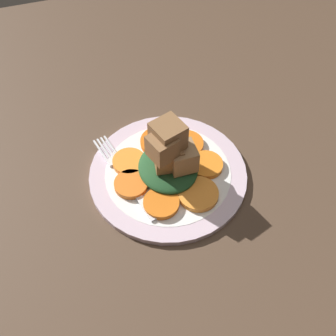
% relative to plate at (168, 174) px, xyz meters
% --- Properties ---
extents(table_slab, '(1.20, 1.20, 0.02)m').
position_rel_plate_xyz_m(table_slab, '(0.00, 0.00, -0.02)').
color(table_slab, '#4C3828').
rests_on(table_slab, ground).
extents(plate, '(0.26, 0.26, 0.01)m').
position_rel_plate_xyz_m(plate, '(0.00, 0.00, 0.00)').
color(plate, silver).
rests_on(plate, table_slab).
extents(carrot_slice_0, '(0.05, 0.05, 0.01)m').
position_rel_plate_xyz_m(carrot_slice_0, '(-0.04, -0.06, 0.01)').
color(carrot_slice_0, orange).
rests_on(carrot_slice_0, plate).
extents(carrot_slice_1, '(0.05, 0.05, 0.01)m').
position_rel_plate_xyz_m(carrot_slice_1, '(0.01, -0.06, 0.01)').
color(carrot_slice_1, orange).
rests_on(carrot_slice_1, plate).
extents(carrot_slice_2, '(0.06, 0.06, 0.01)m').
position_rel_plate_xyz_m(carrot_slice_2, '(0.06, -0.03, 0.01)').
color(carrot_slice_2, orange).
rests_on(carrot_slice_2, plate).
extents(carrot_slice_3, '(0.06, 0.06, 0.01)m').
position_rel_plate_xyz_m(carrot_slice_3, '(0.06, 0.03, 0.01)').
color(carrot_slice_3, orange).
rests_on(carrot_slice_3, plate).
extents(carrot_slice_4, '(0.06, 0.06, 0.01)m').
position_rel_plate_xyz_m(carrot_slice_4, '(0.01, 0.06, 0.01)').
color(carrot_slice_4, orange).
rests_on(carrot_slice_4, plate).
extents(carrot_slice_5, '(0.06, 0.06, 0.01)m').
position_rel_plate_xyz_m(carrot_slice_5, '(-0.04, 0.05, 0.01)').
color(carrot_slice_5, orange).
rests_on(carrot_slice_5, plate).
extents(carrot_slice_6, '(0.07, 0.07, 0.01)m').
position_rel_plate_xyz_m(carrot_slice_6, '(-0.06, 0.01, 0.01)').
color(carrot_slice_6, '#D66115').
rests_on(carrot_slice_6, plate).
extents(center_pile, '(0.11, 0.10, 0.11)m').
position_rel_plate_xyz_m(center_pile, '(0.00, 0.00, 0.05)').
color(center_pile, '#1E4723').
rests_on(center_pile, plate).
extents(fork, '(0.19, 0.06, 0.00)m').
position_rel_plate_xyz_m(fork, '(-0.02, -0.07, 0.01)').
color(fork, silver).
rests_on(fork, plate).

